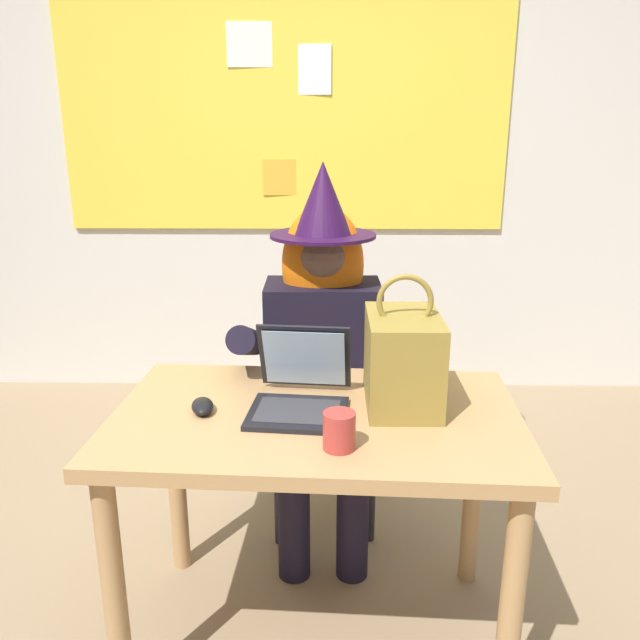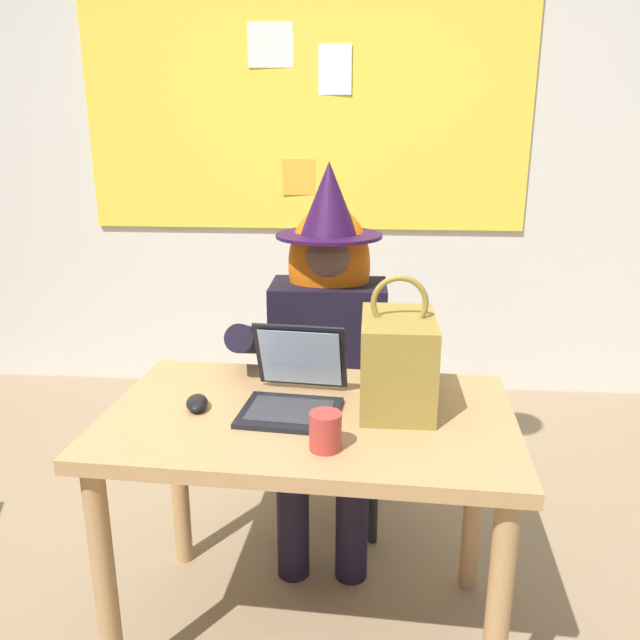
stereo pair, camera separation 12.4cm
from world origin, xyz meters
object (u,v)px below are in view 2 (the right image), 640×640
at_px(handbag, 397,361).
at_px(coffee_mug, 325,431).
at_px(desk_main, 309,448).
at_px(person_costumed, 328,337).
at_px(chair_at_desk, 328,394).
at_px(laptop, 294,390).
at_px(computer_mouse, 197,403).

xyz_separation_m(handbag, coffee_mug, (-0.18, -0.27, -0.09)).
distance_m(desk_main, person_costumed, 0.60).
bearing_deg(chair_at_desk, person_costumed, -0.72).
xyz_separation_m(laptop, handbag, (0.29, 0.03, 0.08)).
bearing_deg(laptop, handbag, 11.02).
bearing_deg(computer_mouse, person_costumed, 47.31).
xyz_separation_m(desk_main, person_costumed, (0.01, 0.58, 0.14)).
bearing_deg(handbag, laptop, -174.40).
height_order(computer_mouse, handbag, handbag).
bearing_deg(person_costumed, laptop, -6.86).
height_order(person_costumed, handbag, person_costumed).
xyz_separation_m(chair_at_desk, person_costumed, (0.01, -0.12, 0.28)).
height_order(chair_at_desk, coffee_mug, chair_at_desk).
relative_size(chair_at_desk, person_costumed, 0.64).
relative_size(laptop, handbag, 0.87).
relative_size(handbag, coffee_mug, 3.98).
height_order(person_costumed, laptop, person_costumed).
bearing_deg(desk_main, handbag, 14.57).
distance_m(person_costumed, handbag, 0.58).
xyz_separation_m(person_costumed, handbag, (0.23, -0.52, 0.11)).
bearing_deg(handbag, chair_at_desk, 110.10).
bearing_deg(person_costumed, handbag, 22.77).
bearing_deg(desk_main, coffee_mug, -73.85).
distance_m(computer_mouse, handbag, 0.57).
height_order(chair_at_desk, person_costumed, person_costumed).
height_order(desk_main, laptop, laptop).
bearing_deg(chair_at_desk, coffee_mug, -0.20).
distance_m(desk_main, chair_at_desk, 0.72).
xyz_separation_m(person_costumed, laptop, (-0.06, -0.55, 0.02)).
height_order(person_costumed, coffee_mug, person_costumed).
distance_m(handbag, coffee_mug, 0.33).
xyz_separation_m(desk_main, coffee_mug, (0.06, -0.21, 0.16)).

